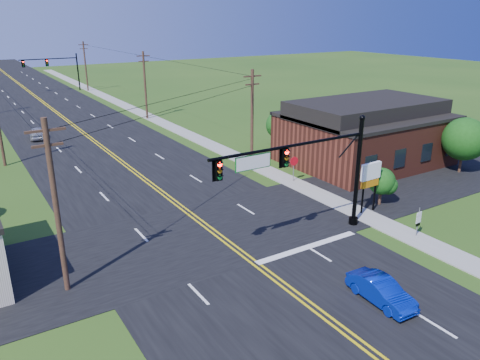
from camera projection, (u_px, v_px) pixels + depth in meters
ground at (340, 332)px, 20.89m from camera, size 260.00×260.00×0.00m
road_main at (71, 124)px, 60.85m from camera, size 16.00×220.00×0.04m
road_cross at (211, 232)px, 30.48m from camera, size 70.00×10.00×0.04m
sidewalk at (177, 129)px, 58.11m from camera, size 2.00×160.00×0.08m
signal_mast_main at (305, 168)px, 27.89m from camera, size 11.30×0.60×7.48m
signal_mast_far at (53, 67)px, 85.56m from camera, size 10.98×0.60×7.48m
brick_building at (364, 138)px, 44.52m from camera, size 14.20×11.20×4.70m
utility_pole_left_a at (56, 205)px, 22.56m from camera, size 1.80×0.28×9.00m
utility_pole_right_a at (252, 118)px, 41.82m from camera, size 1.80×0.28×9.00m
utility_pole_right_b at (145, 84)px, 62.61m from camera, size 1.80×0.28×9.00m
utility_pole_right_c at (85, 65)px, 86.59m from camera, size 1.80×0.28×9.00m
tree_right_front at (464, 139)px, 41.19m from camera, size 3.80×3.80×5.00m
tree_right_back at (280, 125)px, 48.83m from camera, size 3.00×3.00×4.10m
shrub_corner at (382, 181)px, 34.39m from camera, size 2.00×2.00×2.86m
blue_car at (381, 291)px, 22.85m from camera, size 1.46×3.79×1.23m
distant_car at (37, 133)px, 53.53m from camera, size 2.10×4.14×1.35m
route_sign at (418, 220)px, 29.50m from camera, size 0.50×0.09×2.00m
stop_sign at (294, 164)px, 39.31m from camera, size 0.79×0.15×2.23m
pylon_sign at (370, 177)px, 32.80m from camera, size 1.80×0.32×3.69m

